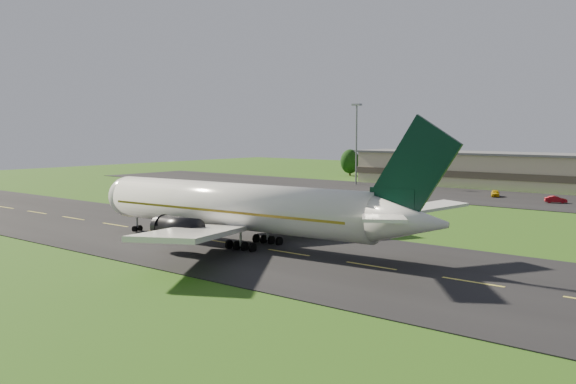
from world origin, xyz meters
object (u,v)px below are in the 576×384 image
Objects in this scene: service_vehicle_a at (495,193)px; service_vehicle_b at (556,199)px; light_mast_west at (356,134)px; airliner at (240,208)px.

service_vehicle_b is at bearing -38.02° from service_vehicle_a.
light_mast_west reaches higher than service_vehicle_b.
light_mast_west reaches higher than service_vehicle_a.
service_vehicle_a is (2.32, 73.61, -3.85)m from airliner.
airliner is at bearing 142.44° from service_vehicle_b.
service_vehicle_b is (15.56, 69.92, -3.90)m from airliner.
service_vehicle_a is (38.70, -6.32, -11.93)m from light_mast_west.
airliner is 2.52× the size of light_mast_west.
service_vehicle_a is at bearing -9.28° from light_mast_west.
airliner is 73.75m from service_vehicle_a.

